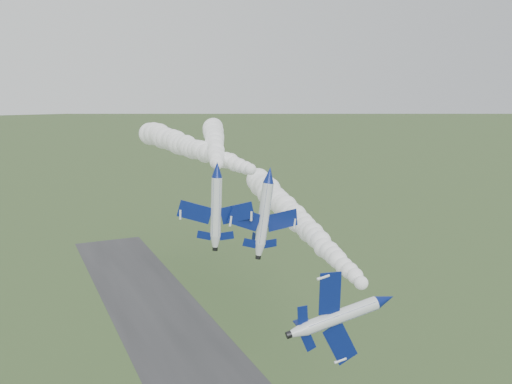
% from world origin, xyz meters
% --- Properties ---
extents(jet_lead, '(4.96, 13.88, 11.17)m').
position_xyz_m(jet_lead, '(5.58, -3.81, 35.32)').
color(jet_lead, white).
extents(smoke_trail_jet_lead, '(12.52, 60.13, 5.17)m').
position_xyz_m(smoke_trail_jet_lead, '(11.44, 29.26, 37.04)').
color(smoke_trail_jet_lead, white).
extents(jet_pair_left, '(11.12, 12.81, 3.28)m').
position_xyz_m(jet_pair_left, '(-6.26, 20.71, 48.07)').
color(jet_pair_left, white).
extents(smoke_trail_jet_pair_left, '(24.20, 54.98, 4.65)m').
position_xyz_m(smoke_trail_jet_pair_left, '(4.39, 50.92, 48.56)').
color(smoke_trail_jet_pair_left, white).
extents(jet_pair_right, '(11.68, 14.13, 3.72)m').
position_xyz_m(jet_pair_right, '(1.81, 20.04, 46.81)').
color(jet_pair_right, white).
extents(smoke_trail_jet_pair_right, '(8.42, 56.65, 5.23)m').
position_xyz_m(smoke_trail_jet_pair_right, '(-0.19, 51.86, 47.52)').
color(smoke_trail_jet_pair_right, white).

